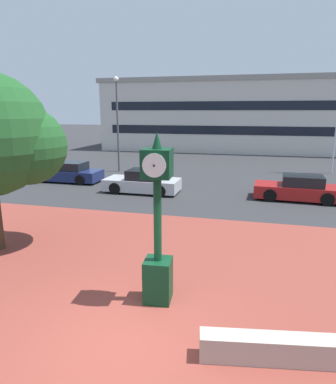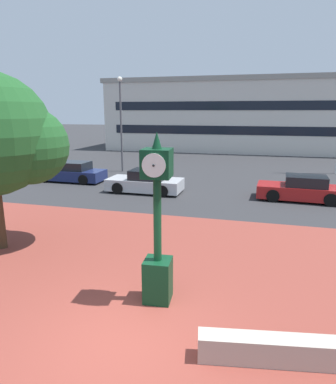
{
  "view_description": "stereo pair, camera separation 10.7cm",
  "coord_description": "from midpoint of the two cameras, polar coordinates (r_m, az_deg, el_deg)",
  "views": [
    {
      "loc": [
        2.32,
        -5.44,
        4.45
      ],
      "look_at": [
        0.43,
        2.03,
        2.61
      ],
      "focal_mm": 31.91,
      "sensor_mm": 36.0,
      "label": 1
    },
    {
      "loc": [
        2.42,
        -5.42,
        4.45
      ],
      "look_at": [
        0.43,
        2.03,
        2.61
      ],
      "focal_mm": 31.91,
      "sensor_mm": 36.0,
      "label": 2
    }
  ],
  "objects": [
    {
      "name": "plaza_brick_paving",
      "position": [
        9.13,
        -2.87,
        -15.78
      ],
      "size": [
        44.0,
        12.36,
        0.01
      ],
      "primitive_type": "cube",
      "color": "brown",
      "rests_on": "ground"
    },
    {
      "name": "car_street_distant",
      "position": [
        22.91,
        -16.58,
        3.1
      ],
      "size": [
        4.48,
        1.84,
        1.28
      ],
      "rotation": [
        0.0,
        0.0,
        1.56
      ],
      "color": "navy",
      "rests_on": "ground"
    },
    {
      "name": "street_clock",
      "position": [
        7.91,
        -2.13,
        -6.8
      ],
      "size": [
        0.68,
        0.75,
        4.02
      ],
      "rotation": [
        0.0,
        0.0,
        0.08
      ],
      "color": "#0C381E",
      "rests_on": "ground"
    },
    {
      "name": "civic_building",
      "position": [
        41.95,
        10.61,
        12.55
      ],
      "size": [
        29.14,
        11.48,
        7.94
      ],
      "color": "beige",
      "rests_on": "ground"
    },
    {
      "name": "car_street_near",
      "position": [
        19.1,
        -4.36,
        1.65
      ],
      "size": [
        4.16,
        1.94,
        1.28
      ],
      "rotation": [
        0.0,
        0.0,
        1.56
      ],
      "color": "#B7BABF",
      "rests_on": "ground"
    },
    {
      "name": "planter_wall",
      "position": [
        7.11,
        19.03,
        -23.66
      ],
      "size": [
        3.22,
        0.92,
        0.5
      ],
      "primitive_type": "cube",
      "rotation": [
        0.0,
        0.0,
        0.16
      ],
      "color": "#ADA393",
      "rests_on": "ground"
    },
    {
      "name": "car_street_far",
      "position": [
        18.61,
        20.84,
        0.48
      ],
      "size": [
        4.35,
        1.98,
        1.28
      ],
      "rotation": [
        0.0,
        0.0,
        1.52
      ],
      "color": "maroon",
      "rests_on": "ground"
    },
    {
      "name": "ground_plane",
      "position": [
        7.41,
        -8.24,
        -23.67
      ],
      "size": [
        200.0,
        200.0,
        0.0
      ],
      "primitive_type": "plane",
      "color": "#2D2D30"
    },
    {
      "name": "street_lamp_post",
      "position": [
        25.66,
        -8.59,
        12.62
      ],
      "size": [
        0.36,
        0.36,
        6.83
      ],
      "color": "#4C4C51",
      "rests_on": "ground"
    }
  ]
}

